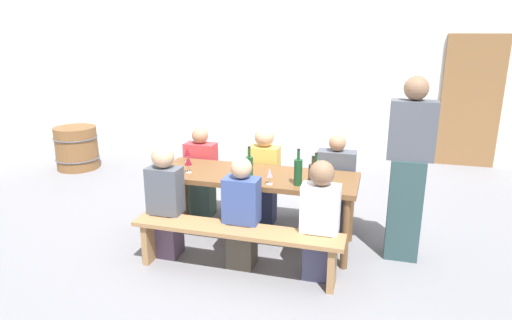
{
  "coord_description": "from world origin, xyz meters",
  "views": [
    {
      "loc": [
        1.18,
        -4.12,
        2.15
      ],
      "look_at": [
        0.0,
        0.0,
        0.9
      ],
      "focal_mm": 31.32,
      "sensor_mm": 36.0,
      "label": 1
    }
  ],
  "objects": [
    {
      "name": "tasting_table",
      "position": [
        0.0,
        0.0,
        0.67
      ],
      "size": [
        2.04,
        0.71,
        0.75
      ],
      "color": "brown",
      "rests_on": "ground"
    },
    {
      "name": "seated_guest_near_0",
      "position": [
        -0.76,
        -0.5,
        0.55
      ],
      "size": [
        0.32,
        0.24,
        1.12
      ],
      "rotation": [
        0.0,
        0.0,
        1.57
      ],
      "color": "#56425A",
      "rests_on": "ground"
    },
    {
      "name": "wine_bottle_2",
      "position": [
        0.62,
        -0.29,
        0.88
      ],
      "size": [
        0.08,
        0.08,
        0.32
      ],
      "color": "#332814",
      "rests_on": "tasting_table"
    },
    {
      "name": "standing_host",
      "position": [
        1.46,
        0.1,
        0.86
      ],
      "size": [
        0.41,
        0.24,
        1.77
      ],
      "rotation": [
        0.0,
        0.0,
        3.14
      ],
      "color": "#2D484A",
      "rests_on": "ground"
    },
    {
      "name": "wine_bottle_3",
      "position": [
        0.47,
        -0.2,
        0.88
      ],
      "size": [
        0.08,
        0.08,
        0.35
      ],
      "color": "#194723",
      "rests_on": "tasting_table"
    },
    {
      "name": "seated_guest_near_1",
      "position": [
        0.01,
        -0.5,
        0.51
      ],
      "size": [
        0.32,
        0.24,
        1.07
      ],
      "rotation": [
        0.0,
        0.0,
        1.57
      ],
      "color": "#4A4337",
      "rests_on": "ground"
    },
    {
      "name": "wooden_door",
      "position": [
        2.53,
        3.62,
        1.05
      ],
      "size": [
        0.9,
        0.06,
        2.1
      ],
      "primitive_type": "cube",
      "color": "olive",
      "rests_on": "ground"
    },
    {
      "name": "ground_plane",
      "position": [
        0.0,
        0.0,
        0.0
      ],
      "size": [
        24.0,
        24.0,
        0.0
      ],
      "primitive_type": "plane",
      "color": "slate"
    },
    {
      "name": "wine_glass_1",
      "position": [
        -0.68,
        -0.14,
        0.87
      ],
      "size": [
        0.08,
        0.08,
        0.16
      ],
      "color": "silver",
      "rests_on": "tasting_table"
    },
    {
      "name": "seated_guest_near_2",
      "position": [
        0.73,
        -0.5,
        0.53
      ],
      "size": [
        0.33,
        0.24,
        1.09
      ],
      "rotation": [
        0.0,
        0.0,
        1.57
      ],
      "color": "#48496D",
      "rests_on": "ground"
    },
    {
      "name": "seated_guest_far_2",
      "position": [
        0.75,
        0.5,
        0.51
      ],
      "size": [
        0.4,
        0.24,
        1.1
      ],
      "rotation": [
        0.0,
        0.0,
        -1.57
      ],
      "color": "#393C5E",
      "rests_on": "ground"
    },
    {
      "name": "wine_barrel",
      "position": [
        -3.49,
        1.73,
        0.34
      ],
      "size": [
        0.68,
        0.68,
        0.68
      ],
      "color": "brown",
      "rests_on": "ground"
    },
    {
      "name": "wine_bottle_0",
      "position": [
        -0.04,
        -0.11,
        0.86
      ],
      "size": [
        0.07,
        0.07,
        0.31
      ],
      "color": "#194723",
      "rests_on": "tasting_table"
    },
    {
      "name": "bench_near",
      "position": [
        0.0,
        -0.65,
        0.35
      ],
      "size": [
        1.94,
        0.3,
        0.45
      ],
      "color": "#9E7247",
      "rests_on": "ground"
    },
    {
      "name": "bench_far",
      "position": [
        0.0,
        0.65,
        0.35
      ],
      "size": [
        1.94,
        0.3,
        0.45
      ],
      "color": "#9E7247",
      "rests_on": "ground"
    },
    {
      "name": "wine_glass_4",
      "position": [
        0.6,
        0.14,
        0.87
      ],
      "size": [
        0.07,
        0.07,
        0.17
      ],
      "color": "silver",
      "rests_on": "tasting_table"
    },
    {
      "name": "seated_guest_far_1",
      "position": [
        -0.05,
        0.5,
        0.55
      ],
      "size": [
        0.34,
        0.24,
        1.13
      ],
      "rotation": [
        0.0,
        0.0,
        -1.57
      ],
      "color": "navy",
      "rests_on": "ground"
    },
    {
      "name": "seated_guest_far_0",
      "position": [
        -0.82,
        0.5,
        0.51
      ],
      "size": [
        0.36,
        0.24,
        1.08
      ],
      "rotation": [
        0.0,
        0.0,
        -1.57
      ],
      "color": "#39544C",
      "rests_on": "ground"
    },
    {
      "name": "wine_glass_2",
      "position": [
        0.21,
        -0.26,
        0.86
      ],
      "size": [
        0.06,
        0.06,
        0.16
      ],
      "color": "silver",
      "rests_on": "tasting_table"
    },
    {
      "name": "wine_glass_3",
      "position": [
        -0.13,
        -0.01,
        0.86
      ],
      "size": [
        0.07,
        0.07,
        0.16
      ],
      "color": "silver",
      "rests_on": "tasting_table"
    },
    {
      "name": "wine_glass_0",
      "position": [
        -0.85,
        0.22,
        0.86
      ],
      "size": [
        0.07,
        0.07,
        0.16
      ],
      "color": "silver",
      "rests_on": "tasting_table"
    },
    {
      "name": "back_wall",
      "position": [
        0.0,
        3.76,
        1.6
      ],
      "size": [
        14.0,
        0.2,
        3.2
      ],
      "primitive_type": "cube",
      "color": "silver",
      "rests_on": "ground"
    },
    {
      "name": "wine_bottle_1",
      "position": [
        0.62,
        -0.14,
        0.87
      ],
      "size": [
        0.07,
        0.07,
        0.31
      ],
      "color": "#194723",
      "rests_on": "tasting_table"
    }
  ]
}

